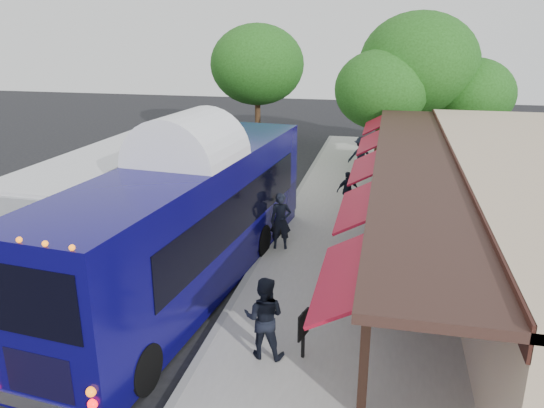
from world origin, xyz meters
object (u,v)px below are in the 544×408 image
Objects in this scene: ped_a at (281,221)px; ped_b at (264,317)px; city_bus at (132,184)px; ped_c at (348,190)px; ped_d at (361,156)px; coach_bus at (191,215)px; sign_board at (303,327)px.

ped_a is 1.00× the size of ped_b.
ped_b is (6.65, -6.98, -0.72)m from city_bus.
city_bus is 8.63m from ped_c.
ped_a reaches higher than ped_c.
ped_d reaches higher than ped_c.
ped_c is at bearing 29.21° from city_bus.
coach_bus is 8.22× the size of ped_c.
ped_b reaches higher than ped_c.
city_bus is at bearing 42.57° from ped_d.
city_bus is at bearing 152.69° from sign_board.
ped_a is at bearing 70.66° from ped_d.
coach_bus is 11.20× the size of sign_board.
city_bus is 6.43× the size of ped_a.
ped_d is at bearing 78.56° from coach_bus.
ped_b is at bearing 77.99° from ped_d.
ped_c is 10.79m from sign_board.
ped_d reaches higher than ped_b.
city_bus is at bearing 141.33° from coach_bus.
city_bus reaches higher than ped_a.
sign_board is at bearing 81.03° from ped_d.
ped_b is (2.94, -3.31, -1.07)m from coach_bus.
ped_c is at bearing 80.06° from ped_d.
ped_c is at bearing -95.38° from ped_b.
city_bus is 5.85m from ped_a.
ped_b is 1.68× the size of sign_board.
coach_bus is 5.22m from city_bus.
ped_c is (1.87, 4.66, -0.18)m from ped_a.
ped_a is at bearing -82.09° from ped_b.
coach_bus is 6.67× the size of ped_b.
ped_a reaches higher than sign_board.
ped_a is 1.23× the size of ped_c.
coach_bus reaches higher than ped_a.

